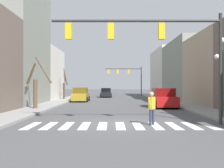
{
  "coord_description": "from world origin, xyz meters",
  "views": [
    {
      "loc": [
        -0.42,
        -13.82,
        2.04
      ],
      "look_at": [
        -0.45,
        22.03,
        2.23
      ],
      "focal_mm": 42.0,
      "sensor_mm": 36.0,
      "label": 1
    }
  ],
  "objects_px": {
    "pedestrian_on_right_sidewalk": "(152,105)",
    "street_tree_right_near": "(36,87)",
    "traffic_signal_far": "(127,74)",
    "street_tree_right_mid": "(65,87)",
    "car_parked_left_near": "(163,98)",
    "car_parked_left_far": "(106,93)",
    "car_at_intersection": "(81,95)",
    "traffic_signal_near": "(155,40)",
    "street_lamp_right_corner": "(222,61)"
  },
  "relations": [
    {
      "from": "car_parked_left_far",
      "to": "street_tree_right_near",
      "type": "xyz_separation_m",
      "value": [
        -5.32,
        -23.24,
        1.19
      ]
    },
    {
      "from": "street_lamp_right_corner",
      "to": "car_parked_left_far",
      "type": "bearing_deg",
      "value": 104.54
    },
    {
      "from": "car_at_intersection",
      "to": "street_tree_right_mid",
      "type": "bearing_deg",
      "value": 35.88
    },
    {
      "from": "street_lamp_right_corner",
      "to": "street_tree_right_near",
      "type": "xyz_separation_m",
      "value": [
        -12.91,
        6.05,
        -1.55
      ]
    },
    {
      "from": "pedestrian_on_right_sidewalk",
      "to": "street_tree_right_near",
      "type": "relative_size",
      "value": 0.4
    },
    {
      "from": "street_lamp_right_corner",
      "to": "car_parked_left_far",
      "type": "height_order",
      "value": "street_lamp_right_corner"
    },
    {
      "from": "traffic_signal_near",
      "to": "street_tree_right_near",
      "type": "bearing_deg",
      "value": 137.4
    },
    {
      "from": "traffic_signal_far",
      "to": "car_at_intersection",
      "type": "distance_m",
      "value": 19.41
    },
    {
      "from": "car_parked_left_far",
      "to": "street_tree_right_mid",
      "type": "xyz_separation_m",
      "value": [
        -5.73,
        -7.86,
        1.11
      ]
    },
    {
      "from": "car_parked_left_near",
      "to": "pedestrian_on_right_sidewalk",
      "type": "xyz_separation_m",
      "value": [
        -2.69,
        -10.73,
        0.19
      ]
    },
    {
      "from": "traffic_signal_near",
      "to": "car_parked_left_far",
      "type": "relative_size",
      "value": 2.1
    },
    {
      "from": "traffic_signal_far",
      "to": "car_parked_left_far",
      "type": "distance_m",
      "value": 8.08
    },
    {
      "from": "street_tree_right_mid",
      "to": "car_parked_left_far",
      "type": "bearing_deg",
      "value": 53.89
    },
    {
      "from": "traffic_signal_far",
      "to": "street_tree_right_near",
      "type": "distance_m",
      "value": 30.87
    },
    {
      "from": "car_parked_left_near",
      "to": "traffic_signal_near",
      "type": "bearing_deg",
      "value": 166.58
    },
    {
      "from": "car_at_intersection",
      "to": "car_parked_left_far",
      "type": "bearing_deg",
      "value": -14.16
    },
    {
      "from": "car_parked_left_near",
      "to": "pedestrian_on_right_sidewalk",
      "type": "relative_size",
      "value": 2.68
    },
    {
      "from": "pedestrian_on_right_sidewalk",
      "to": "street_tree_right_near",
      "type": "xyz_separation_m",
      "value": [
        -8.39,
        8.16,
        0.92
      ]
    },
    {
      "from": "car_parked_left_far",
      "to": "street_lamp_right_corner",
      "type": "bearing_deg",
      "value": 14.54
    },
    {
      "from": "traffic_signal_far",
      "to": "street_tree_right_near",
      "type": "bearing_deg",
      "value": -107.59
    },
    {
      "from": "traffic_signal_far",
      "to": "street_tree_right_mid",
      "type": "relative_size",
      "value": 1.67
    },
    {
      "from": "traffic_signal_far",
      "to": "street_tree_right_mid",
      "type": "xyz_separation_m",
      "value": [
        -9.72,
        -13.96,
        -2.37
      ]
    },
    {
      "from": "traffic_signal_far",
      "to": "car_at_intersection",
      "type": "bearing_deg",
      "value": -111.29
    },
    {
      "from": "street_tree_right_near",
      "to": "car_parked_left_near",
      "type": "bearing_deg",
      "value": 13.05
    },
    {
      "from": "car_parked_left_far",
      "to": "traffic_signal_far",
      "type": "bearing_deg",
      "value": 146.85
    },
    {
      "from": "street_lamp_right_corner",
      "to": "car_parked_left_near",
      "type": "xyz_separation_m",
      "value": [
        -1.84,
        8.61,
        -2.66
      ]
    },
    {
      "from": "pedestrian_on_right_sidewalk",
      "to": "street_tree_right_near",
      "type": "height_order",
      "value": "street_tree_right_near"
    },
    {
      "from": "car_at_intersection",
      "to": "traffic_signal_far",
      "type": "bearing_deg",
      "value": -21.29
    },
    {
      "from": "traffic_signal_near",
      "to": "pedestrian_on_right_sidewalk",
      "type": "bearing_deg",
      "value": -125.26
    },
    {
      "from": "street_tree_right_mid",
      "to": "street_tree_right_near",
      "type": "bearing_deg",
      "value": -88.45
    },
    {
      "from": "traffic_signal_near",
      "to": "car_parked_left_near",
      "type": "xyz_separation_m",
      "value": [
        2.49,
        10.46,
        -3.59
      ]
    },
    {
      "from": "street_tree_right_near",
      "to": "street_lamp_right_corner",
      "type": "bearing_deg",
      "value": -25.09
    },
    {
      "from": "car_at_intersection",
      "to": "street_tree_right_near",
      "type": "xyz_separation_m",
      "value": [
        -2.37,
        -11.54,
        1.11
      ]
    },
    {
      "from": "traffic_signal_near",
      "to": "traffic_signal_far",
      "type": "height_order",
      "value": "traffic_signal_near"
    },
    {
      "from": "traffic_signal_far",
      "to": "car_at_intersection",
      "type": "xyz_separation_m",
      "value": [
        -6.94,
        -17.8,
        -3.4
      ]
    },
    {
      "from": "street_lamp_right_corner",
      "to": "street_tree_right_mid",
      "type": "bearing_deg",
      "value": 121.88
    },
    {
      "from": "car_parked_left_near",
      "to": "car_parked_left_far",
      "type": "bearing_deg",
      "value": 15.56
    },
    {
      "from": "car_parked_left_far",
      "to": "street_tree_right_near",
      "type": "distance_m",
      "value": 23.87
    },
    {
      "from": "traffic_signal_near",
      "to": "street_lamp_right_corner",
      "type": "xyz_separation_m",
      "value": [
        4.33,
        1.84,
        -0.93
      ]
    },
    {
      "from": "traffic_signal_far",
      "to": "street_lamp_right_corner",
      "type": "bearing_deg",
      "value": -84.17
    },
    {
      "from": "street_tree_right_mid",
      "to": "traffic_signal_near",
      "type": "bearing_deg",
      "value": -68.87
    },
    {
      "from": "car_parked_left_near",
      "to": "street_tree_right_near",
      "type": "relative_size",
      "value": 1.07
    },
    {
      "from": "street_lamp_right_corner",
      "to": "street_tree_right_near",
      "type": "relative_size",
      "value": 1.11
    },
    {
      "from": "car_parked_left_far",
      "to": "street_tree_right_mid",
      "type": "bearing_deg",
      "value": -36.11
    },
    {
      "from": "traffic_signal_near",
      "to": "car_parked_left_near",
      "type": "height_order",
      "value": "traffic_signal_near"
    },
    {
      "from": "car_at_intersection",
      "to": "pedestrian_on_right_sidewalk",
      "type": "height_order",
      "value": "car_at_intersection"
    },
    {
      "from": "street_lamp_right_corner",
      "to": "pedestrian_on_right_sidewalk",
      "type": "height_order",
      "value": "street_lamp_right_corner"
    },
    {
      "from": "pedestrian_on_right_sidewalk",
      "to": "traffic_signal_near",
      "type": "bearing_deg",
      "value": -179.12
    },
    {
      "from": "traffic_signal_near",
      "to": "street_tree_right_near",
      "type": "xyz_separation_m",
      "value": [
        -8.58,
        7.89,
        -2.48
      ]
    },
    {
      "from": "car_at_intersection",
      "to": "street_tree_right_near",
      "type": "relative_size",
      "value": 1.05
    }
  ]
}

